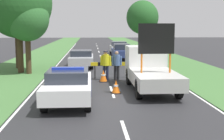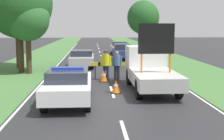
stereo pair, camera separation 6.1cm
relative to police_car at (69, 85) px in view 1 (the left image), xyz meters
name	(u,v)px [view 1 (the left image)]	position (x,y,z in m)	size (l,w,h in m)	color
ground_plane	(114,98)	(2.01, 0.66, -0.78)	(160.00, 160.00, 0.00)	#28282B
lane_markings	(103,63)	(2.01, 14.86, -0.77)	(7.94, 66.20, 0.01)	silver
grass_verge_left	(40,57)	(-4.49, 20.66, -0.76)	(4.96, 120.00, 0.03)	#427038
grass_verge_right	(159,56)	(8.51, 20.66, -0.76)	(4.96, 120.00, 0.03)	#427038
police_car	(69,85)	(0.00, 0.00, 0.00)	(1.92, 4.87, 1.54)	white
work_truck	(149,68)	(4.02, 2.82, 0.31)	(2.08, 5.68, 3.39)	white
road_barrier	(112,65)	(2.30, 6.24, 0.06)	(2.71, 0.08, 1.02)	black
police_officer	(106,63)	(1.86, 5.56, 0.29)	(0.64, 0.41, 1.79)	#191E38
pedestrian_civilian	(117,63)	(2.54, 5.66, 0.26)	(0.63, 0.40, 1.76)	#232326
traffic_cone_near_police	(149,72)	(4.64, 6.34, -0.43)	(0.50, 0.50, 0.69)	black
traffic_cone_centre_front	(103,76)	(1.69, 5.02, -0.43)	(0.51, 0.51, 0.70)	black
traffic_cone_near_truck	(116,87)	(2.18, 1.75, -0.45)	(0.48, 0.48, 0.67)	black
queued_car_sedan_silver	(81,58)	(0.20, 11.88, -0.05)	(1.87, 4.39, 1.37)	#B2B2B7
queued_car_hatch_blue	(121,51)	(3.99, 17.66, 0.01)	(1.70, 4.33, 1.55)	navy
queued_car_van_white	(119,48)	(4.23, 23.22, 0.00)	(1.88, 4.29, 1.51)	silver
roadside_tree_near_left	(27,19)	(-3.31, 8.38, 3.00)	(2.97, 2.97, 5.37)	#42301E
roadside_tree_near_right	(142,17)	(7.74, 27.71, 3.65)	(4.19, 4.19, 6.64)	#42301E
roadside_tree_mid_right	(18,3)	(-3.98, 8.97, 4.05)	(4.61, 4.61, 7.27)	#42301E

